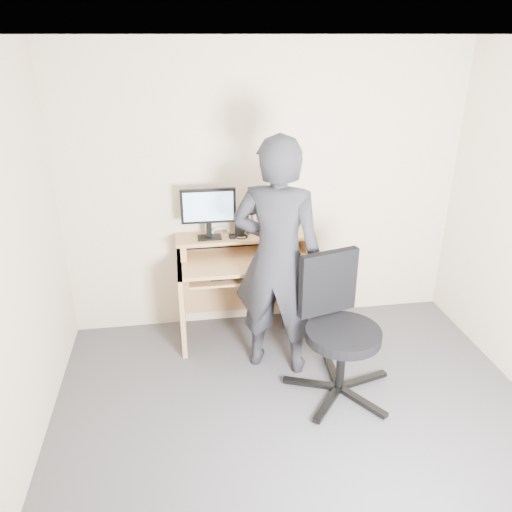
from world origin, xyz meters
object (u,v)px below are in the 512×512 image
object	(u,v)px
monitor	(208,209)
person	(277,259)
desk	(247,276)
office_chair	(338,323)

from	to	relation	value
monitor	person	xyz separation A→B (m)	(0.47, -0.59, -0.23)
monitor	person	size ratio (longest dim) A/B	0.24
desk	office_chair	xyz separation A→B (m)	(0.54, -0.91, 0.02)
desk	monitor	size ratio (longest dim) A/B	2.61
office_chair	person	bearing A→B (deg)	121.99
desk	office_chair	bearing A→B (deg)	-59.17
office_chair	person	distance (m)	0.65
desk	person	world-z (taller)	person
monitor	person	distance (m)	0.79
monitor	office_chair	world-z (taller)	monitor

